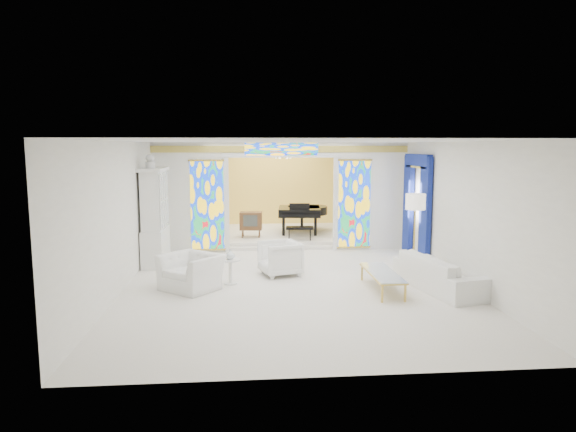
{
  "coord_description": "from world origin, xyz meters",
  "views": [
    {
      "loc": [
        -1.02,
        -12.1,
        2.91
      ],
      "look_at": [
        0.03,
        0.2,
        1.22
      ],
      "focal_mm": 32.0,
      "sensor_mm": 36.0,
      "label": 1
    }
  ],
  "objects": [
    {
      "name": "ceiling",
      "position": [
        0.0,
        0.0,
        3.0
      ],
      "size": [
        7.0,
        12.0,
        0.02
      ],
      "primitive_type": "cube",
      "color": "white",
      "rests_on": "wall_back"
    },
    {
      "name": "floor",
      "position": [
        0.0,
        0.0,
        0.0
      ],
      "size": [
        12.0,
        12.0,
        0.0
      ],
      "primitive_type": "plane",
      "color": "white",
      "rests_on": "ground"
    },
    {
      "name": "stained_glass_left",
      "position": [
        -2.03,
        1.89,
        1.3
      ],
      "size": [
        0.9,
        0.04,
        2.4
      ],
      "primitive_type": "cube",
      "color": "gold",
      "rests_on": "partition_wall"
    },
    {
      "name": "sofa",
      "position": [
        2.95,
        -2.2,
        0.34
      ],
      "size": [
        1.39,
        2.48,
        0.68
      ],
      "primitive_type": "imported",
      "rotation": [
        0.0,
        0.0,
        1.78
      ],
      "color": "silver",
      "rests_on": "floor"
    },
    {
      "name": "alcove_platform",
      "position": [
        0.0,
        4.1,
        0.09
      ],
      "size": [
        6.8,
        3.8,
        0.18
      ],
      "primitive_type": "cube",
      "color": "white",
      "rests_on": "floor"
    },
    {
      "name": "stained_glass_right",
      "position": [
        2.03,
        1.89,
        1.3
      ],
      "size": [
        0.9,
        0.04,
        2.4
      ],
      "primitive_type": "cube",
      "color": "gold",
      "rests_on": "partition_wall"
    },
    {
      "name": "gold_curtain_back",
      "position": [
        0.0,
        5.88,
        1.5
      ],
      "size": [
        6.7,
        0.1,
        2.9
      ],
      "primitive_type": "cube",
      "color": "gold",
      "rests_on": "wall_back"
    },
    {
      "name": "china_cabinet",
      "position": [
        -3.22,
        0.6,
        1.17
      ],
      "size": [
        0.56,
        1.46,
        2.72
      ],
      "color": "white",
      "rests_on": "floor"
    },
    {
      "name": "partition_wall",
      "position": [
        0.0,
        2.0,
        1.65
      ],
      "size": [
        7.0,
        0.22,
        3.0
      ],
      "color": "white",
      "rests_on": "floor"
    },
    {
      "name": "coffee_table",
      "position": [
        1.74,
        -2.19,
        0.35
      ],
      "size": [
        0.54,
        1.73,
        0.39
      ],
      "rotation": [
        0.0,
        0.0,
        0.01
      ],
      "color": "white",
      "rests_on": "floor"
    },
    {
      "name": "wall_front",
      "position": [
        0.0,
        -6.0,
        1.5
      ],
      "size": [
        7.0,
        0.02,
        3.0
      ],
      "primitive_type": "cube",
      "color": "white",
      "rests_on": "floor"
    },
    {
      "name": "wall_right",
      "position": [
        3.5,
        0.0,
        1.5
      ],
      "size": [
        0.02,
        12.0,
        3.0
      ],
      "primitive_type": "cube",
      "color": "white",
      "rests_on": "floor"
    },
    {
      "name": "blue_drapes",
      "position": [
        3.4,
        0.7,
        1.58
      ],
      "size": [
        0.14,
        1.85,
        2.65
      ],
      "color": "navy",
      "rests_on": "wall_right"
    },
    {
      "name": "stained_glass_transom",
      "position": [
        0.0,
        1.89,
        2.82
      ],
      "size": [
        2.0,
        0.04,
        0.34
      ],
      "primitive_type": "cube",
      "color": "gold",
      "rests_on": "partition_wall"
    },
    {
      "name": "grand_piano",
      "position": [
        0.84,
        3.98,
        0.84
      ],
      "size": [
        1.7,
        2.5,
        0.98
      ],
      "rotation": [
        0.0,
        0.0,
        -0.1
      ],
      "color": "black",
      "rests_on": "alcove_platform"
    },
    {
      "name": "wall_back",
      "position": [
        0.0,
        6.0,
        1.5
      ],
      "size": [
        7.0,
        0.02,
        3.0
      ],
      "primitive_type": "cube",
      "color": "white",
      "rests_on": "floor"
    },
    {
      "name": "armchair_left",
      "position": [
        -2.12,
        -1.77,
        0.36
      ],
      "size": [
        1.46,
        1.45,
        0.72
      ],
      "primitive_type": "imported",
      "rotation": [
        0.0,
        0.0,
        -0.7
      ],
      "color": "silver",
      "rests_on": "floor"
    },
    {
      "name": "floor_lamp",
      "position": [
        2.85,
        -0.83,
        1.56
      ],
      "size": [
        0.54,
        0.54,
        1.83
      ],
      "rotation": [
        0.0,
        0.0,
        0.24
      ],
      "color": "gold",
      "rests_on": "floor"
    },
    {
      "name": "tv_console",
      "position": [
        -0.83,
        3.18,
        0.67
      ],
      "size": [
        0.69,
        0.5,
        0.76
      ],
      "rotation": [
        0.0,
        0.0,
        -0.09
      ],
      "color": "#53381D",
      "rests_on": "alcove_platform"
    },
    {
      "name": "vase",
      "position": [
        -1.34,
        -1.43,
        0.64
      ],
      "size": [
        0.27,
        0.27,
        0.21
      ],
      "primitive_type": "imported",
      "rotation": [
        0.0,
        0.0,
        -0.4
      ],
      "color": "white",
      "rests_on": "side_table"
    },
    {
      "name": "side_table",
      "position": [
        -1.34,
        -1.43,
        0.35
      ],
      "size": [
        0.51,
        0.51,
        0.54
      ],
      "rotation": [
        0.0,
        0.0,
        -0.2
      ],
      "color": "white",
      "rests_on": "floor"
    },
    {
      "name": "chandelier",
      "position": [
        0.2,
        4.0,
        2.55
      ],
      "size": [
        0.48,
        0.48,
        0.3
      ],
      "primitive_type": "cylinder",
      "color": "gold",
      "rests_on": "ceiling"
    },
    {
      "name": "armchair_right",
      "position": [
        -0.24,
        -0.77,
        0.39
      ],
      "size": [
        1.05,
        1.03,
        0.77
      ],
      "primitive_type": "imported",
      "rotation": [
        0.0,
        0.0,
        -1.28
      ],
      "color": "white",
      "rests_on": "floor"
    },
    {
      "name": "wall_left",
      "position": [
        -3.5,
        0.0,
        1.5
      ],
      "size": [
        0.02,
        12.0,
        3.0
      ],
      "primitive_type": "cube",
      "color": "white",
      "rests_on": "floor"
    }
  ]
}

